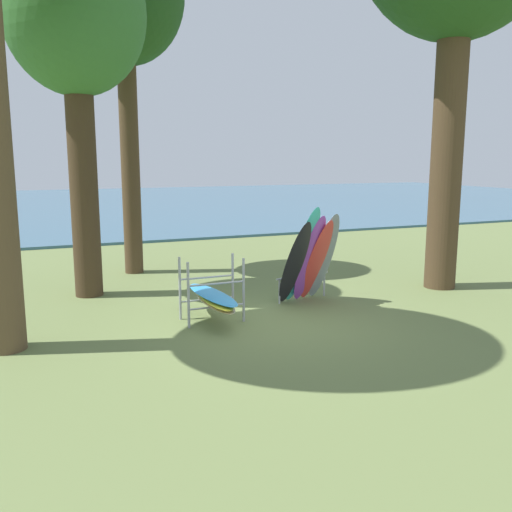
# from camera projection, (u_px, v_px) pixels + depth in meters

# --- Properties ---
(ground_plane) EXTENTS (80.00, 80.00, 0.00)m
(ground_plane) POSITION_uv_depth(u_px,v_px,m) (283.00, 322.00, 10.81)
(ground_plane) COLOR olive
(lake_water) EXTENTS (80.00, 36.00, 0.10)m
(lake_water) POSITION_uv_depth(u_px,v_px,m) (96.00, 204.00, 37.14)
(lake_water) COLOR #38607A
(lake_water) RESTS_ON ground
(tree_mid_behind) EXTENTS (3.10, 3.10, 9.05)m
(tree_mid_behind) POSITION_uv_depth(u_px,v_px,m) (124.00, 0.00, 14.20)
(tree_mid_behind) COLOR #4C3823
(tree_mid_behind) RESTS_ON ground
(tree_far_left_back) EXTENTS (3.02, 3.02, 7.92)m
(tree_far_left_back) POSITION_uv_depth(u_px,v_px,m) (75.00, 23.00, 11.84)
(tree_far_left_back) COLOR #42301E
(tree_far_left_back) RESTS_ON ground
(leaning_board_pile) EXTENTS (1.52, 1.17, 2.16)m
(leaning_board_pile) POSITION_uv_depth(u_px,v_px,m) (309.00, 259.00, 12.04)
(leaning_board_pile) COLOR black
(leaning_board_pile) RESTS_ON ground
(board_storage_rack) EXTENTS (1.15, 2.13, 1.25)m
(board_storage_rack) POSITION_uv_depth(u_px,v_px,m) (213.00, 297.00, 10.83)
(board_storage_rack) COLOR #9EA0A5
(board_storage_rack) RESTS_ON ground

